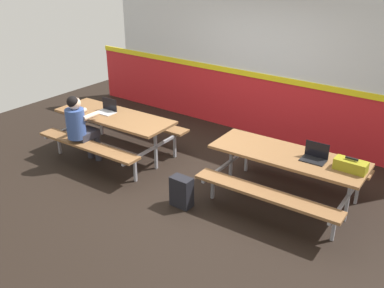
{
  "coord_description": "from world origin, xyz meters",
  "views": [
    {
      "loc": [
        3.57,
        -4.76,
        3.32
      ],
      "look_at": [
        0.0,
        0.11,
        0.55
      ],
      "focal_mm": 40.75,
      "sensor_mm": 36.0,
      "label": 1
    }
  ],
  "objects_px": {
    "toolbox_grey": "(351,165)",
    "student_nearer": "(80,125)",
    "picnic_table_right": "(287,165)",
    "backpack_dark": "(182,192)",
    "laptop_silver": "(107,110)",
    "laptop_dark": "(315,156)",
    "picnic_table_left": "(115,124)"
  },
  "relations": [
    {
      "from": "toolbox_grey",
      "to": "backpack_dark",
      "type": "bearing_deg",
      "value": -153.13
    },
    {
      "from": "picnic_table_right",
      "to": "laptop_dark",
      "type": "distance_m",
      "value": 0.41
    },
    {
      "from": "laptop_dark",
      "to": "toolbox_grey",
      "type": "height_order",
      "value": "laptop_dark"
    },
    {
      "from": "picnic_table_right",
      "to": "toolbox_grey",
      "type": "xyz_separation_m",
      "value": [
        0.83,
        0.03,
        0.23
      ]
    },
    {
      "from": "picnic_table_left",
      "to": "laptop_dark",
      "type": "height_order",
      "value": "laptop_dark"
    },
    {
      "from": "toolbox_grey",
      "to": "picnic_table_right",
      "type": "bearing_deg",
      "value": -178.11
    },
    {
      "from": "picnic_table_left",
      "to": "student_nearer",
      "type": "height_order",
      "value": "student_nearer"
    },
    {
      "from": "picnic_table_right",
      "to": "backpack_dark",
      "type": "bearing_deg",
      "value": -139.04
    },
    {
      "from": "toolbox_grey",
      "to": "laptop_dark",
      "type": "bearing_deg",
      "value": 177.4
    },
    {
      "from": "student_nearer",
      "to": "toolbox_grey",
      "type": "height_order",
      "value": "student_nearer"
    },
    {
      "from": "picnic_table_right",
      "to": "toolbox_grey",
      "type": "height_order",
      "value": "toolbox_grey"
    },
    {
      "from": "picnic_table_right",
      "to": "backpack_dark",
      "type": "xyz_separation_m",
      "value": [
        -1.09,
        -0.95,
        -0.36
      ]
    },
    {
      "from": "student_nearer",
      "to": "backpack_dark",
      "type": "xyz_separation_m",
      "value": [
        2.08,
        -0.04,
        -0.49
      ]
    },
    {
      "from": "picnic_table_left",
      "to": "backpack_dark",
      "type": "distance_m",
      "value": 2.0
    },
    {
      "from": "picnic_table_right",
      "to": "laptop_dark",
      "type": "bearing_deg",
      "value": 7.91
    },
    {
      "from": "student_nearer",
      "to": "laptop_dark",
      "type": "bearing_deg",
      "value": 15.22
    },
    {
      "from": "toolbox_grey",
      "to": "student_nearer",
      "type": "bearing_deg",
      "value": -166.82
    },
    {
      "from": "student_nearer",
      "to": "picnic_table_left",
      "type": "bearing_deg",
      "value": 70.45
    },
    {
      "from": "picnic_table_left",
      "to": "picnic_table_right",
      "type": "height_order",
      "value": "same"
    },
    {
      "from": "picnic_table_right",
      "to": "student_nearer",
      "type": "height_order",
      "value": "student_nearer"
    },
    {
      "from": "student_nearer",
      "to": "laptop_dark",
      "type": "xyz_separation_m",
      "value": [
        3.52,
        0.96,
        0.08
      ]
    },
    {
      "from": "student_nearer",
      "to": "backpack_dark",
      "type": "distance_m",
      "value": 2.14
    },
    {
      "from": "laptop_silver",
      "to": "backpack_dark",
      "type": "xyz_separation_m",
      "value": [
        2.07,
        -0.63,
        -0.57
      ]
    },
    {
      "from": "picnic_table_right",
      "to": "backpack_dark",
      "type": "height_order",
      "value": "picnic_table_right"
    },
    {
      "from": "picnic_table_right",
      "to": "backpack_dark",
      "type": "distance_m",
      "value": 1.49
    },
    {
      "from": "picnic_table_right",
      "to": "laptop_silver",
      "type": "height_order",
      "value": "laptop_silver"
    },
    {
      "from": "backpack_dark",
      "to": "laptop_silver",
      "type": "bearing_deg",
      "value": 163.07
    },
    {
      "from": "laptop_silver",
      "to": "laptop_dark",
      "type": "relative_size",
      "value": 1.0
    },
    {
      "from": "backpack_dark",
      "to": "picnic_table_left",
      "type": "bearing_deg",
      "value": 162.28
    },
    {
      "from": "student_nearer",
      "to": "toolbox_grey",
      "type": "bearing_deg",
      "value": 13.18
    },
    {
      "from": "picnic_table_left",
      "to": "laptop_silver",
      "type": "relative_size",
      "value": 6.48
    },
    {
      "from": "picnic_table_right",
      "to": "backpack_dark",
      "type": "relative_size",
      "value": 4.82
    }
  ]
}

